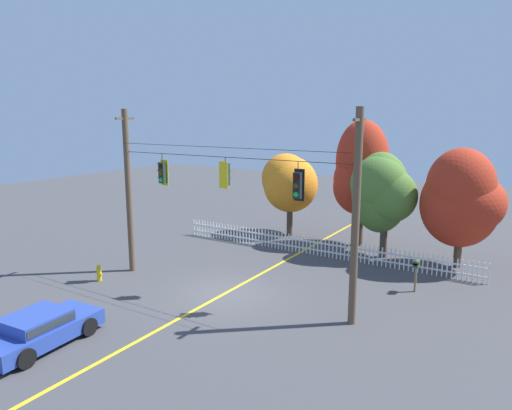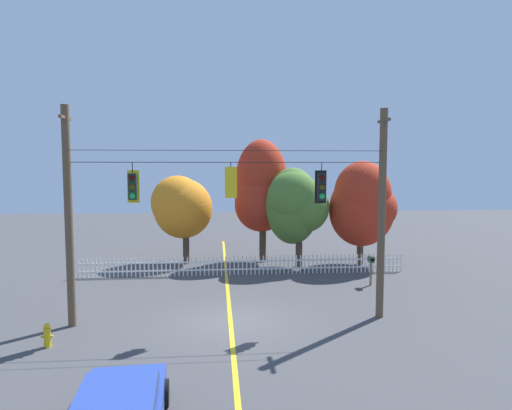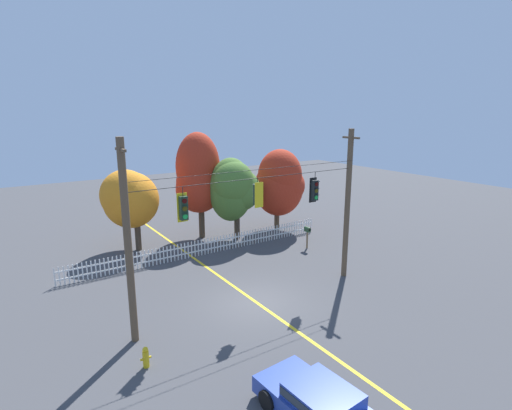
% 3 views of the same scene
% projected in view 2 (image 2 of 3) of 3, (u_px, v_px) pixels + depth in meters
% --- Properties ---
extents(ground, '(80.00, 80.00, 0.00)m').
position_uv_depth(ground, '(230.00, 321.00, 16.73)').
color(ground, '#424244').
extents(lane_centerline_stripe, '(0.16, 36.00, 0.01)m').
position_uv_depth(lane_centerline_stripe, '(230.00, 321.00, 16.72)').
color(lane_centerline_stripe, gold).
rests_on(lane_centerline_stripe, ground).
extents(signal_support_span, '(11.70, 1.10, 7.89)m').
position_uv_depth(signal_support_span, '(230.00, 214.00, 16.38)').
color(signal_support_span, brown).
rests_on(signal_support_span, ground).
extents(traffic_signal_northbound_secondary, '(0.43, 0.38, 1.45)m').
position_uv_depth(traffic_signal_northbound_secondary, '(133.00, 186.00, 16.00)').
color(traffic_signal_northbound_secondary, black).
extents(traffic_signal_westbound_side, '(0.43, 0.38, 1.28)m').
position_uv_depth(traffic_signal_westbound_side, '(231.00, 182.00, 16.28)').
color(traffic_signal_westbound_side, black).
extents(traffic_signal_eastbound_side, '(0.43, 0.38, 1.52)m').
position_uv_depth(traffic_signal_eastbound_side, '(321.00, 187.00, 16.60)').
color(traffic_signal_eastbound_side, black).
extents(white_picket_fence, '(17.23, 0.06, 1.01)m').
position_uv_depth(white_picket_fence, '(245.00, 265.00, 23.85)').
color(white_picket_fence, white).
rests_on(white_picket_fence, ground).
extents(autumn_maple_near_fence, '(3.63, 3.44, 5.22)m').
position_uv_depth(autumn_maple_near_fence, '(181.00, 206.00, 26.74)').
color(autumn_maple_near_fence, '#473828').
rests_on(autumn_maple_near_fence, ground).
extents(autumn_maple_mid, '(3.33, 3.00, 7.37)m').
position_uv_depth(autumn_maple_mid, '(262.00, 192.00, 27.00)').
color(autumn_maple_mid, '#473828').
rests_on(autumn_maple_mid, ground).
extents(autumn_oak_far_east, '(3.57, 2.97, 5.69)m').
position_uv_depth(autumn_oak_far_east, '(296.00, 204.00, 25.48)').
color(autumn_oak_far_east, '#473828').
rests_on(autumn_oak_far_east, ground).
extents(autumn_maple_far_west, '(3.98, 3.76, 6.07)m').
position_uv_depth(autumn_maple_far_west, '(363.00, 205.00, 25.91)').
color(autumn_maple_far_west, brown).
rests_on(autumn_maple_far_west, ground).
extents(fire_hydrant, '(0.38, 0.22, 0.78)m').
position_uv_depth(fire_hydrant, '(47.00, 335.00, 14.31)').
color(fire_hydrant, gold).
rests_on(fire_hydrant, ground).
extents(roadside_mailbox, '(0.25, 0.44, 1.45)m').
position_uv_depth(roadside_mailbox, '(371.00, 261.00, 21.68)').
color(roadside_mailbox, brown).
rests_on(roadside_mailbox, ground).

